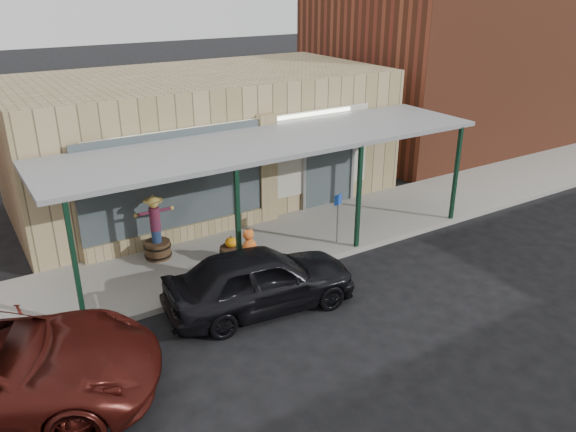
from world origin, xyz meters
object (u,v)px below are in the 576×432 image
handicap_sign (338,212)px  parked_sedan (260,279)px  barrel_scarecrow (157,237)px  barrel_pumpkin (232,252)px

handicap_sign → parked_sedan: 3.75m
barrel_scarecrow → barrel_pumpkin: (1.55, -1.22, -0.34)m
handicap_sign → parked_sedan: bearing=-169.3°
handicap_sign → barrel_scarecrow: bearing=143.8°
barrel_scarecrow → parked_sedan: (1.19, -3.38, -0.00)m
handicap_sign → barrel_pumpkin: bearing=154.7°
handicap_sign → parked_sedan: size_ratio=0.32×
barrel_scarecrow → handicap_sign: size_ratio=1.24×
barrel_pumpkin → parked_sedan: size_ratio=0.16×
barrel_scarecrow → barrel_pumpkin: 2.00m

